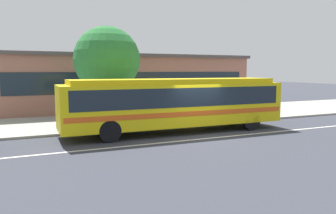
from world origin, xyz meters
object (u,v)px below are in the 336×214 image
pedestrian_waiting_near_sign (78,110)px  transit_bus (176,101)px  pedestrian_walking_along_curb (101,106)px  bus_stop_sign (223,96)px  street_tree_near_stop (107,60)px

pedestrian_waiting_near_sign → transit_bus: bearing=-30.4°
transit_bus → pedestrian_walking_along_curb: (-3.13, 3.38, -0.45)m
pedestrian_walking_along_curb → bus_stop_sign: 7.33m
transit_bus → street_tree_near_stop: 5.57m
street_tree_near_stop → bus_stop_sign: bearing=-23.0°
transit_bus → pedestrian_walking_along_curb: bearing=132.8°
bus_stop_sign → pedestrian_waiting_near_sign: bearing=174.1°
transit_bus → bus_stop_sign: transit_bus is taller
transit_bus → bus_stop_sign: size_ratio=4.99×
pedestrian_waiting_near_sign → pedestrian_walking_along_curb: bearing=28.6°
transit_bus → pedestrian_walking_along_curb: size_ratio=6.63×
street_tree_near_stop → pedestrian_waiting_near_sign: bearing=-137.8°
pedestrian_walking_along_curb → bus_stop_sign: size_ratio=0.75×
pedestrian_waiting_near_sign → pedestrian_walking_along_curb: size_ratio=0.96×
bus_stop_sign → street_tree_near_stop: size_ratio=0.41×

